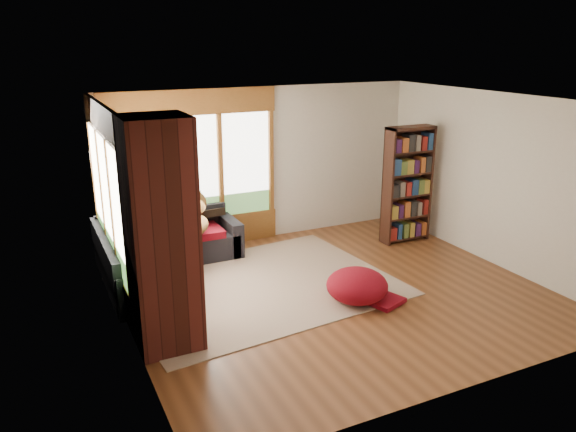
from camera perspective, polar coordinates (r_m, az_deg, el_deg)
name	(u,v)px	position (r m, az deg, el deg)	size (l,w,h in m)	color
floor	(335,292)	(7.83, 4.77, -7.70)	(5.50, 5.50, 0.00)	#5B3219
ceiling	(340,101)	(7.12, 5.30, 11.57)	(5.50, 5.50, 0.00)	white
wall_back	(262,165)	(9.54, -2.63, 5.23)	(5.50, 0.04, 2.60)	silver
wall_front	(474,269)	(5.49, 18.39, -5.13)	(5.50, 0.04, 2.60)	silver
wall_left	(123,231)	(6.48, -16.46, -1.50)	(0.04, 5.00, 2.60)	silver
wall_right	(494,180)	(9.05, 20.24, 3.48)	(0.04, 5.00, 2.60)	silver
windows_back	(194,169)	(9.11, -9.54, 4.74)	(2.82, 0.10, 1.90)	brown
windows_left	(108,200)	(7.60, -17.82, 1.57)	(0.10, 2.62, 1.90)	brown
roller_blind	(98,157)	(8.32, -18.73, 5.66)	(0.03, 0.72, 0.90)	#7D9663
brick_chimney	(161,236)	(6.21, -12.73, -2.02)	(0.70, 0.70, 2.60)	#471914
sectional_sofa	(163,253)	(8.52, -12.58, -3.73)	(2.20, 2.20, 0.80)	black
area_rug	(259,286)	(7.98, -3.00, -7.11)	(3.67, 2.81, 0.01)	beige
bookshelf	(407,185)	(9.66, 12.05, 3.11)	(0.85, 0.28, 1.97)	#361A12
pouf	(357,285)	(7.52, 7.04, -6.94)	(0.82, 0.82, 0.44)	maroon
dog_tan	(188,216)	(8.48, -10.16, -0.02)	(1.07, 1.12, 0.55)	brown
dog_brindle	(161,237)	(7.83, -12.73, -2.05)	(0.83, 0.93, 0.46)	#39221D
throw_pillows	(166,222)	(8.44, -12.29, -0.58)	(1.98, 1.68, 0.45)	black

